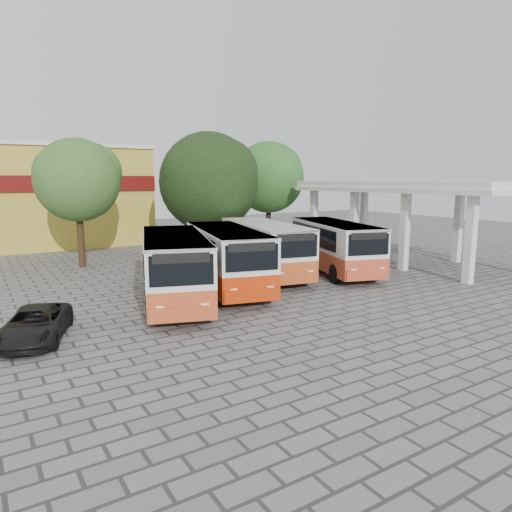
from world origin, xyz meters
TOP-DOWN VIEW (x-y plane):
  - ground at (0.00, 0.00)m, footprint 90.00×90.00m
  - terminal_shelter at (10.50, 4.00)m, footprint 6.80×15.80m
  - shophouse_block at (-11.00, 25.99)m, footprint 20.40×10.40m
  - bus_far_left at (-6.89, 2.23)m, footprint 5.17×9.13m
  - bus_centre_left at (-3.65, 3.26)m, footprint 4.62×9.02m
  - bus_centre_right at (-0.27, 4.99)m, footprint 4.26×8.90m
  - bus_far_right at (3.77, 3.56)m, footprint 4.93×8.87m
  - tree_left at (-8.56, 13.53)m, footprint 5.43×5.17m
  - tree_middle at (0.10, 12.62)m, footprint 7.31×6.96m
  - tree_right at (7.36, 15.96)m, footprint 6.31×6.01m
  - parked_car at (-12.88, 0.20)m, footprint 3.20×4.52m

SIDE VIEW (x-z plane):
  - ground at x=0.00m, z-range 0.00..0.00m
  - parked_car at x=-12.88m, z-range 0.00..1.14m
  - bus_far_right at x=3.77m, z-range 0.24..3.25m
  - bus_centre_right at x=-0.27m, z-range 0.24..3.30m
  - bus_centre_left at x=-3.65m, z-range 0.24..3.33m
  - bus_far_left at x=-6.89m, z-range 0.24..3.33m
  - shophouse_block at x=-11.00m, z-range 0.01..8.31m
  - terminal_shelter at x=10.50m, z-range 2.21..7.61m
  - tree_middle at x=0.10m, z-range 1.16..9.97m
  - tree_left at x=-8.56m, z-range 1.61..9.66m
  - tree_right at x=7.36m, z-range 1.53..10.22m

